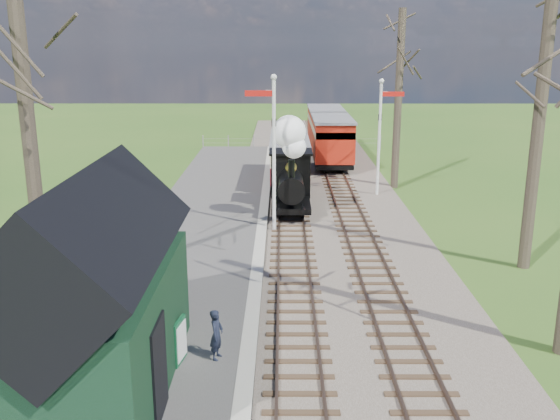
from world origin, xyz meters
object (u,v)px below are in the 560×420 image
(station_shed, at_px, (93,298))
(locomotive, at_px, (291,170))
(semaphore_near, at_px, (272,143))
(coach, at_px, (289,157))
(semaphore_far, at_px, (381,129))
(red_carriage_a, at_px, (332,140))
(bench, at_px, (170,315))
(red_carriage_b, at_px, (326,128))
(person, at_px, (217,334))
(sign_board, at_px, (180,341))

(station_shed, relative_size, locomotive, 1.45)
(semaphore_near, relative_size, coach, 0.89)
(semaphore_far, bearing_deg, locomotive, -141.86)
(red_carriage_a, xyz_separation_m, bench, (-5.90, -22.34, -1.14))
(station_shed, xyz_separation_m, red_carriage_b, (6.90, 30.81, -0.59))
(red_carriage_b, distance_m, person, 29.86)
(station_shed, relative_size, sign_board, 6.00)
(semaphore_near, height_order, coach, semaphore_near)
(person, bearing_deg, station_shed, 132.91)
(sign_board, xyz_separation_m, person, (0.83, 0.17, 0.08))
(coach, bearing_deg, red_carriage_a, 61.01)
(coach, bearing_deg, semaphore_near, -95.10)
(bench, bearing_deg, red_carriage_b, 78.04)
(semaphore_far, distance_m, red_carriage_a, 7.71)
(locomotive, relative_size, bench, 3.38)
(locomotive, relative_size, person, 3.57)
(coach, bearing_deg, sign_board, -97.99)
(semaphore_far, bearing_deg, coach, 149.10)
(locomotive, xyz_separation_m, sign_board, (-2.72, -13.42, -1.29))
(red_carriage_b, bearing_deg, semaphore_far, -82.12)
(coach, xyz_separation_m, sign_board, (-2.74, -19.48, -0.75))
(red_carriage_a, bearing_deg, station_shed, -105.24)
(sign_board, xyz_separation_m, bench, (-0.56, 1.84, -0.19))
(red_carriage_b, xyz_separation_m, bench, (-5.90, -27.84, -1.14))
(semaphore_far, distance_m, sign_board, 18.49)
(red_carriage_a, height_order, person, red_carriage_a)
(coach, bearing_deg, station_shed, -101.77)
(red_carriage_b, bearing_deg, semaphore_near, -100.15)
(station_shed, xyz_separation_m, bench, (1.00, 2.97, -1.74))
(station_shed, xyz_separation_m, sign_board, (1.56, 1.14, -1.54))
(person, bearing_deg, red_carriage_a, 3.63)
(station_shed, bearing_deg, red_carriage_a, 74.76)
(locomotive, relative_size, red_carriage_a, 0.75)
(station_shed, height_order, person, station_shed)
(locomotive, distance_m, red_carriage_a, 11.07)
(station_shed, relative_size, coach, 0.91)
(red_carriage_b, relative_size, person, 4.77)
(coach, bearing_deg, person, -95.64)
(locomotive, xyz_separation_m, coach, (0.01, 6.06, -0.54))
(red_carriage_a, bearing_deg, semaphore_near, -104.20)
(semaphore_near, bearing_deg, red_carriage_a, 75.80)
(locomotive, height_order, bench, locomotive)
(station_shed, relative_size, person, 5.17)
(red_carriage_b, bearing_deg, red_carriage_a, -90.00)
(person, bearing_deg, red_carriage_b, 5.58)
(locomotive, distance_m, red_carriage_b, 16.47)
(red_carriage_a, relative_size, sign_board, 5.53)
(semaphore_near, height_order, locomotive, semaphore_near)
(station_shed, distance_m, coach, 21.08)
(locomotive, xyz_separation_m, red_carriage_b, (2.61, 16.25, -0.34))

